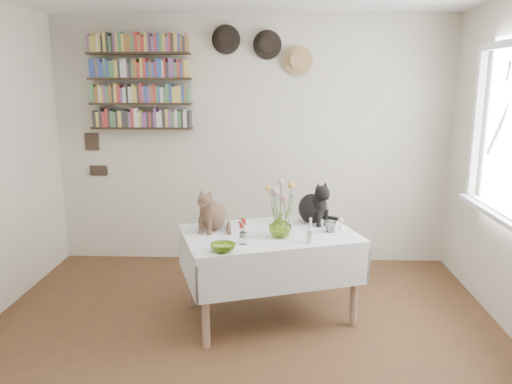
{
  "coord_description": "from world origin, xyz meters",
  "views": [
    {
      "loc": [
        0.24,
        -2.81,
        1.87
      ],
      "look_at": [
        0.1,
        0.83,
        1.05
      ],
      "focal_mm": 35.0,
      "sensor_mm": 36.0,
      "label": 1
    }
  ],
  "objects_px": {
    "tabby_cat": "(213,208)",
    "flower_vase": "(280,225)",
    "black_cat": "(312,201)",
    "dining_table": "(269,253)",
    "bookshelf_unit": "(140,83)"
  },
  "relations": [
    {
      "from": "flower_vase",
      "to": "bookshelf_unit",
      "type": "relative_size",
      "value": 0.18
    },
    {
      "from": "tabby_cat",
      "to": "flower_vase",
      "type": "xyz_separation_m",
      "value": [
        0.53,
        -0.18,
        -0.09
      ]
    },
    {
      "from": "black_cat",
      "to": "bookshelf_unit",
      "type": "bearing_deg",
      "value": 117.12
    },
    {
      "from": "black_cat",
      "to": "bookshelf_unit",
      "type": "distance_m",
      "value": 2.11
    },
    {
      "from": "bookshelf_unit",
      "to": "flower_vase",
      "type": "bearing_deg",
      "value": -44.12
    },
    {
      "from": "dining_table",
      "to": "bookshelf_unit",
      "type": "distance_m",
      "value": 2.22
    },
    {
      "from": "dining_table",
      "to": "black_cat",
      "type": "bearing_deg",
      "value": 42.24
    },
    {
      "from": "black_cat",
      "to": "flower_vase",
      "type": "relative_size",
      "value": 2.03
    },
    {
      "from": "bookshelf_unit",
      "to": "tabby_cat",
      "type": "bearing_deg",
      "value": -53.8
    },
    {
      "from": "black_cat",
      "to": "dining_table",
      "type": "bearing_deg",
      "value": -171.57
    },
    {
      "from": "tabby_cat",
      "to": "bookshelf_unit",
      "type": "height_order",
      "value": "bookshelf_unit"
    },
    {
      "from": "dining_table",
      "to": "tabby_cat",
      "type": "bearing_deg",
      "value": 170.29
    },
    {
      "from": "tabby_cat",
      "to": "flower_vase",
      "type": "distance_m",
      "value": 0.57
    },
    {
      "from": "dining_table",
      "to": "black_cat",
      "type": "distance_m",
      "value": 0.59
    },
    {
      "from": "dining_table",
      "to": "tabby_cat",
      "type": "distance_m",
      "value": 0.57
    }
  ]
}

